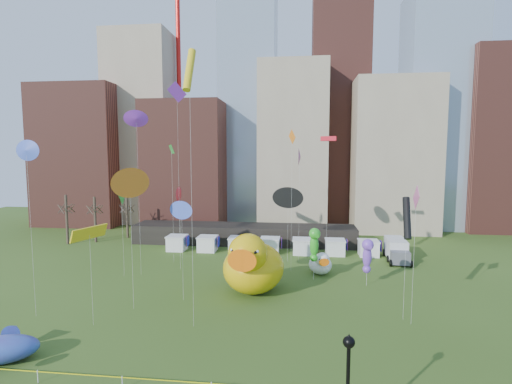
# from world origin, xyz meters

# --- Properties ---
(skyline) EXTENTS (101.00, 23.00, 68.00)m
(skyline) POSITION_xyz_m (2.25, 61.06, 21.44)
(skyline) COLOR brown
(skyline) RESTS_ON ground
(crane_left) EXTENTS (23.00, 1.00, 76.00)m
(crane_left) POSITION_xyz_m (-21.11, 64.00, 46.90)
(crane_left) COLOR red
(crane_left) RESTS_ON ground
(crane_right) EXTENTS (23.00, 1.00, 76.00)m
(crane_right) POSITION_xyz_m (30.89, 64.00, 46.90)
(crane_right) COLOR red
(crane_right) RESTS_ON ground
(pavilion) EXTENTS (38.00, 6.00, 3.20)m
(pavilion) POSITION_xyz_m (-4.00, 42.00, 1.60)
(pavilion) COLOR black
(pavilion) RESTS_ON ground
(vendor_tents) EXTENTS (33.24, 2.80, 2.40)m
(vendor_tents) POSITION_xyz_m (1.02, 36.00, 1.11)
(vendor_tents) COLOR white
(vendor_tents) RESTS_ON ground
(bare_trees) EXTENTS (8.44, 6.44, 8.50)m
(bare_trees) POSITION_xyz_m (-30.17, 40.54, 4.01)
(bare_trees) COLOR #382B21
(bare_trees) RESTS_ON ground
(big_duck) EXTENTS (7.71, 9.70, 7.14)m
(big_duck) POSITION_xyz_m (0.41, 18.27, 3.28)
(big_duck) COLOR #DFB30B
(big_duck) RESTS_ON ground
(small_duck) EXTENTS (3.47, 4.25, 3.09)m
(small_duck) POSITION_xyz_m (8.29, 25.99, 1.42)
(small_duck) COLOR white
(small_duck) RESTS_ON ground
(seahorse_green) EXTENTS (1.71, 1.97, 6.48)m
(seahorse_green) POSITION_xyz_m (7.34, 23.75, 4.75)
(seahorse_green) COLOR silver
(seahorse_green) RESTS_ON ground
(seahorse_purple) EXTENTS (1.46, 1.79, 5.61)m
(seahorse_purple) POSITION_xyz_m (13.44, 22.25, 3.93)
(seahorse_purple) COLOR silver
(seahorse_purple) RESTS_ON ground
(whale_inflatable) EXTENTS (5.74, 6.33, 2.24)m
(whale_inflatable) POSITION_xyz_m (-16.45, 2.31, 1.03)
(whale_inflatable) COLOR #413592
(whale_inflatable) RESTS_ON ground
(lamppost) EXTENTS (0.64, 0.64, 6.14)m
(lamppost) POSITION_xyz_m (8.14, -3.20, 3.75)
(lamppost) COLOR black
(lamppost) RESTS_ON footpath
(box_truck) EXTENTS (3.24, 7.26, 3.02)m
(box_truck) POSITION_xyz_m (19.63, 34.04, 1.55)
(box_truck) COLOR silver
(box_truck) RESTS_ON ground
(kite_0) EXTENTS (2.05, 0.58, 17.75)m
(kite_0) POSITION_xyz_m (9.16, 28.65, 17.19)
(kite_0) COLOR silver
(kite_0) RESTS_ON ground
(kite_1) EXTENTS (0.34, 2.50, 16.29)m
(kite_1) POSITION_xyz_m (5.45, 31.83, 15.03)
(kite_1) COLOR silver
(kite_1) RESTS_ON ground
(kite_2) EXTENTS (3.02, 1.00, 10.79)m
(kite_2) POSITION_xyz_m (3.88, 31.45, 9.28)
(kite_2) COLOR silver
(kite_2) RESTS_ON ground
(kite_3) EXTENTS (0.42, 3.55, 12.65)m
(kite_3) POSITION_xyz_m (-16.55, 22.56, 10.79)
(kite_3) COLOR silver
(kite_3) RESTS_ON ground
(kite_4) EXTENTS (0.76, 2.29, 24.40)m
(kite_4) POSITION_xyz_m (-3.82, 9.47, 22.44)
(kite_4) COLOR silver
(kite_4) RESTS_ON ground
(kite_5) EXTENTS (1.94, 0.69, 16.75)m
(kite_5) POSITION_xyz_m (-19.42, 9.95, 15.75)
(kite_5) COLOR silver
(kite_5) RESTS_ON ground
(kite_6) EXTENTS (0.92, 1.68, 18.58)m
(kite_6) POSITION_xyz_m (4.47, 26.81, 16.93)
(kite_6) COLOR silver
(kite_6) RESTS_ON ground
(kite_7) EXTENTS (1.68, 1.64, 20.83)m
(kite_7) POSITION_xyz_m (-14.55, 23.12, 19.74)
(kite_7) COLOR silver
(kite_7) RESTS_ON ground
(kite_8) EXTENTS (0.43, 2.25, 10.53)m
(kite_8) POSITION_xyz_m (-12.38, 32.81, 9.40)
(kite_8) COLOR silver
(kite_8) RESTS_ON ground
(kite_9) EXTENTS (0.14, 2.22, 12.75)m
(kite_9) POSITION_xyz_m (15.74, 12.28, 11.41)
(kite_9) COLOR silver
(kite_9) RESTS_ON ground
(kite_10) EXTENTS (0.85, 2.30, 11.54)m
(kite_10) POSITION_xyz_m (15.28, 13.23, 9.61)
(kite_10) COLOR silver
(kite_10) RESTS_ON ground
(kite_11) EXTENTS (2.02, 3.89, 16.69)m
(kite_11) POSITION_xyz_m (-12.25, 29.20, 16.03)
(kite_11) COLOR silver
(kite_11) RESTS_ON ground
(kite_12) EXTENTS (1.65, 3.78, 9.06)m
(kite_12) POSITION_xyz_m (-12.99, 8.81, 8.47)
(kite_12) COLOR silver
(kite_12) RESTS_ON ground
(kite_13) EXTENTS (1.89, 0.92, 10.62)m
(kite_13) POSITION_xyz_m (-6.66, 15.58, 9.64)
(kite_13) COLOR silver
(kite_13) RESTS_ON ground
(kite_14) EXTENTS (1.80, 2.70, 14.13)m
(kite_14) POSITION_xyz_m (-10.92, 12.78, 12.66)
(kite_14) COLOR silver
(kite_14) RESTS_ON ground
(kite_15) EXTENTS (2.04, 1.84, 24.80)m
(kite_15) POSITION_xyz_m (-10.46, 26.56, 22.83)
(kite_15) COLOR silver
(kite_15) RESTS_ON ground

